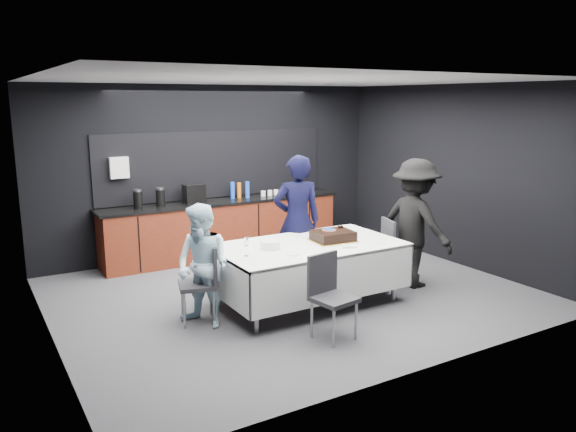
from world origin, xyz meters
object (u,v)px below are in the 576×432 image
object	(u,v)px
chair_near	(329,290)
person_center	(297,221)
chair_right	(395,246)
person_left	(203,266)
champagne_flute	(246,243)
chair_left	(204,277)
person_right	(415,223)
cake_assembly	(333,236)
party_table	(308,255)
plate_stack	(270,245)

from	to	relation	value
chair_near	person_center	world-z (taller)	person_center
chair_right	person_left	bearing A→B (deg)	-178.77
chair_near	person_left	bearing A→B (deg)	137.05
champagne_flute	chair_left	xyz separation A→B (m)	(-0.45, 0.21, -0.40)
chair_near	person_right	world-z (taller)	person_right
person_center	chair_near	bearing A→B (deg)	88.68
cake_assembly	person_right	distance (m)	1.30
cake_assembly	party_table	bearing A→B (deg)	175.79
chair_right	person_right	world-z (taller)	person_right
cake_assembly	plate_stack	size ratio (longest dim) A/B	2.35
champagne_flute	person_right	xyz separation A→B (m)	(2.57, -0.06, -0.05)
chair_left	chair_right	xyz separation A→B (m)	(2.86, -0.06, 0.00)
person_left	person_right	bearing A→B (deg)	60.00
champagne_flute	person_center	world-z (taller)	person_center
party_table	chair_right	bearing A→B (deg)	2.28
plate_stack	person_right	distance (m)	2.18
chair_right	person_right	size ratio (longest dim) A/B	0.52
champagne_flute	chair_left	size ratio (longest dim) A/B	0.24
party_table	chair_near	world-z (taller)	chair_near
party_table	person_left	xyz separation A→B (m)	(-1.42, -0.00, 0.07)
chair_left	person_left	bearing A→B (deg)	-114.77
party_table	plate_stack	world-z (taller)	plate_stack
champagne_flute	person_left	xyz separation A→B (m)	(-0.50, 0.09, -0.23)
party_table	champagne_flute	bearing A→B (deg)	-173.89
cake_assembly	person_right	world-z (taller)	person_right
chair_right	chair_near	bearing A→B (deg)	-150.52
chair_near	cake_assembly	bearing A→B (deg)	53.17
plate_stack	chair_right	size ratio (longest dim) A/B	0.26
chair_left	person_right	distance (m)	3.05
chair_right	person_right	xyz separation A→B (m)	(0.16, -0.21, 0.35)
chair_left	person_left	world-z (taller)	person_left
plate_stack	chair_near	bearing A→B (deg)	-81.16
chair_left	person_center	xyz separation A→B (m)	(1.64, 0.60, 0.38)
chair_right	cake_assembly	bearing A→B (deg)	-175.67
plate_stack	chair_right	distance (m)	2.04
cake_assembly	chair_left	size ratio (longest dim) A/B	0.61
party_table	person_center	distance (m)	0.81
plate_stack	party_table	bearing A→B (deg)	-4.73
cake_assembly	chair_right	bearing A→B (deg)	4.33
party_table	chair_left	world-z (taller)	chair_left
party_table	person_center	bearing A→B (deg)	69.14
chair_left	plate_stack	bearing A→B (deg)	-4.88
chair_right	champagne_flute	bearing A→B (deg)	-176.26
plate_stack	person_right	xyz separation A→B (m)	(2.17, -0.20, 0.06)
plate_stack	person_right	bearing A→B (deg)	-5.23
plate_stack	person_left	bearing A→B (deg)	-177.03
party_table	person_center	xyz separation A→B (m)	(0.27, 0.71, 0.27)
person_left	person_right	xyz separation A→B (m)	(3.07, -0.15, 0.18)
chair_left	chair_near	size ratio (longest dim) A/B	1.00
chair_left	party_table	bearing A→B (deg)	-4.82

